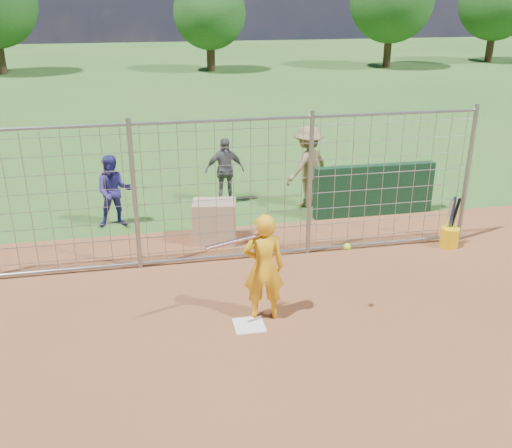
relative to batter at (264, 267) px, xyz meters
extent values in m
plane|color=#2D591E|center=(-0.25, -0.01, -0.81)|extent=(100.00, 100.00, 0.00)
cube|color=silver|center=(-0.25, -0.21, -0.80)|extent=(0.43, 0.43, 0.02)
cube|color=#11381E|center=(3.15, 3.59, -0.26)|extent=(2.60, 0.20, 1.10)
imported|color=#EEA714|center=(0.00, 0.00, 0.00)|extent=(0.63, 0.45, 1.62)
imported|color=navy|center=(-2.20, 4.02, -0.07)|extent=(0.74, 0.59, 1.47)
imported|color=#56555A|center=(0.17, 4.96, -0.06)|extent=(0.90, 0.42, 1.50)
imported|color=olive|center=(1.93, 4.44, 0.09)|extent=(1.33, 1.17, 1.79)
cube|color=tan|center=(-0.34, 2.87, -0.41)|extent=(0.88, 0.68, 0.80)
cylinder|color=silver|center=(-0.44, -0.18, 0.51)|extent=(0.83, 0.36, 0.06)
sphere|color=#C2FB1A|center=(1.16, -0.19, 0.30)|extent=(0.10, 0.10, 0.10)
cylinder|color=yellow|center=(3.91, 1.74, -0.62)|extent=(0.34, 0.34, 0.38)
cylinder|color=silver|center=(3.86, 1.79, -0.26)|extent=(0.11, 0.29, 0.83)
cylinder|color=navy|center=(3.93, 1.79, -0.26)|extent=(0.06, 0.10, 0.85)
cylinder|color=black|center=(3.98, 1.79, -0.26)|extent=(0.08, 0.24, 0.84)
cylinder|color=gray|center=(-1.75, 1.99, 0.49)|extent=(0.08, 0.08, 2.60)
cylinder|color=gray|center=(1.25, 1.99, 0.49)|extent=(0.08, 0.08, 2.60)
cylinder|color=gray|center=(4.25, 1.99, 0.49)|extent=(0.08, 0.08, 2.60)
cylinder|color=gray|center=(-0.25, 1.99, 1.69)|extent=(9.00, 0.05, 0.05)
cylinder|color=gray|center=(-0.25, 1.99, -0.73)|extent=(9.00, 0.05, 0.05)
cube|color=gray|center=(-0.25, 1.99, 0.44)|extent=(9.00, 0.02, 2.50)
cylinder|color=#3F2B19|center=(-9.25, 28.99, 0.45)|extent=(0.50, 0.50, 2.52)
cylinder|color=#3F2B19|center=(2.75, 27.99, 0.27)|extent=(0.50, 0.50, 2.16)
sphere|color=#26561E|center=(2.75, 27.99, 2.49)|extent=(4.20, 4.20, 4.20)
cylinder|color=#3F2B19|center=(13.75, 27.49, 0.49)|extent=(0.50, 0.50, 2.59)
sphere|color=#26561E|center=(13.75, 27.49, 3.15)|extent=(5.04, 5.04, 5.04)
cylinder|color=#3F2B19|center=(21.75, 28.99, 0.42)|extent=(0.50, 0.50, 2.45)
sphere|color=#26561E|center=(21.75, 28.99, 2.93)|extent=(4.76, 4.76, 4.76)
camera|label=1|loc=(-1.53, -7.08, 3.62)|focal=40.00mm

